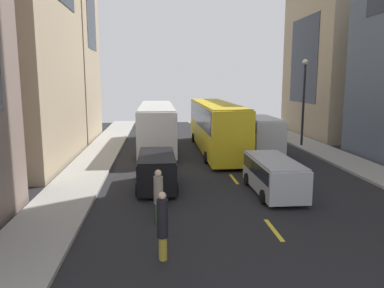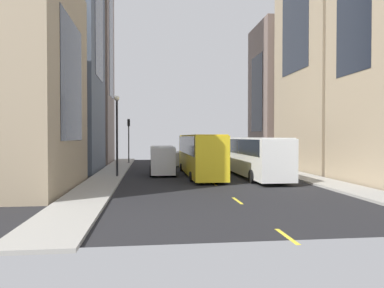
% 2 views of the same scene
% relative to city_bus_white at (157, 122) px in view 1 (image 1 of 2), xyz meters
% --- Properties ---
extents(ground_plane, '(42.91, 42.91, 0.00)m').
position_rel_city_bus_white_xyz_m(ground_plane, '(4.08, -3.09, -2.01)').
color(ground_plane, black).
extents(sidewalk_west, '(2.62, 44.00, 0.15)m').
position_rel_city_bus_white_xyz_m(sidewalk_west, '(-4.06, -3.09, -1.93)').
color(sidewalk_west, '#9E9B93').
rests_on(sidewalk_west, ground).
extents(sidewalk_east, '(2.62, 44.00, 0.15)m').
position_rel_city_bus_white_xyz_m(sidewalk_east, '(12.22, -3.09, -1.93)').
color(sidewalk_east, '#9E9B93').
rests_on(sidewalk_east, ground).
extents(lane_stripe_1, '(0.16, 2.00, 0.01)m').
position_rel_city_bus_white_xyz_m(lane_stripe_1, '(4.08, -17.09, -2.00)').
color(lane_stripe_1, yellow).
rests_on(lane_stripe_1, ground).
extents(lane_stripe_2, '(0.16, 2.00, 0.01)m').
position_rel_city_bus_white_xyz_m(lane_stripe_2, '(4.08, -10.09, -2.00)').
color(lane_stripe_2, yellow).
rests_on(lane_stripe_2, ground).
extents(lane_stripe_3, '(0.16, 2.00, 0.01)m').
position_rel_city_bus_white_xyz_m(lane_stripe_3, '(4.08, -3.09, -2.00)').
color(lane_stripe_3, yellow).
rests_on(lane_stripe_3, ground).
extents(lane_stripe_4, '(0.16, 2.00, 0.01)m').
position_rel_city_bus_white_xyz_m(lane_stripe_4, '(4.08, 3.91, -2.00)').
color(lane_stripe_4, yellow).
rests_on(lane_stripe_4, ground).
extents(lane_stripe_5, '(0.16, 2.00, 0.01)m').
position_rel_city_bus_white_xyz_m(lane_stripe_5, '(4.08, 10.91, -2.00)').
color(lane_stripe_5, yellow).
rests_on(lane_stripe_5, ground).
extents(lane_stripe_6, '(0.16, 2.00, 0.01)m').
position_rel_city_bus_white_xyz_m(lane_stripe_6, '(4.08, 17.91, -2.00)').
color(lane_stripe_6, yellow).
rests_on(lane_stripe_6, ground).
extents(building_east_2, '(7.75, 11.64, 14.15)m').
position_rel_city_bus_white_xyz_m(building_east_2, '(17.57, 5.42, 5.07)').
color(building_east_2, tan).
rests_on(building_east_2, ground).
extents(city_bus_white, '(2.80, 12.64, 3.35)m').
position_rel_city_bus_white_xyz_m(city_bus_white, '(0.00, 0.00, 0.00)').
color(city_bus_white, silver).
rests_on(city_bus_white, ground).
extents(streetcar_yellow, '(2.70, 13.57, 3.59)m').
position_rel_city_bus_white_xyz_m(streetcar_yellow, '(4.35, -1.86, 0.12)').
color(streetcar_yellow, yellow).
rests_on(streetcar_yellow, ground).
extents(delivery_van_white, '(2.25, 5.19, 2.58)m').
position_rel_city_bus_white_xyz_m(delivery_van_white, '(7.59, -2.78, -0.50)').
color(delivery_van_white, white).
rests_on(delivery_van_white, ground).
extents(car_silver_0, '(1.96, 4.76, 1.64)m').
position_rel_city_bus_white_xyz_m(car_silver_0, '(5.39, -12.78, -1.04)').
color(car_silver_0, '#B7BABF').
rests_on(car_silver_0, ground).
extents(car_black_1, '(1.93, 4.38, 1.67)m').
position_rel_city_bus_white_xyz_m(car_black_1, '(-0.02, -11.33, -1.02)').
color(car_black_1, black).
rests_on(car_black_1, ground).
extents(pedestrian_waiting_curb, '(0.34, 0.34, 2.02)m').
position_rel_city_bus_white_xyz_m(pedestrian_waiting_curb, '(0.04, -16.03, -0.93)').
color(pedestrian_waiting_curb, '#336B38').
rests_on(pedestrian_waiting_curb, ground).
extents(pedestrian_crossing_mid, '(0.33, 0.33, 2.07)m').
position_rel_city_bus_white_xyz_m(pedestrian_crossing_mid, '(0.15, -18.97, -0.91)').
color(pedestrian_crossing_mid, gold).
rests_on(pedestrian_crossing_mid, ground).
extents(streetlamp_near, '(0.44, 0.44, 6.69)m').
position_rel_city_bus_white_xyz_m(streetlamp_near, '(11.41, -0.84, 2.27)').
color(streetlamp_near, black).
rests_on(streetlamp_near, ground).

